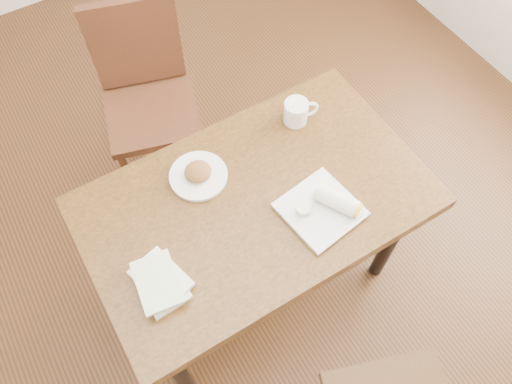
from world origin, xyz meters
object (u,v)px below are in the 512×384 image
table (256,211)px  book_stack (160,282)px  plate_scone (198,174)px  coffee_mug (297,111)px  chair_far (147,89)px  plate_burrito (325,207)px

table → book_stack: book_stack is taller
plate_scone → book_stack: plate_scone is taller
coffee_mug → book_stack: bearing=-155.6°
chair_far → plate_scone: 0.72m
chair_far → book_stack: 1.07m
coffee_mug → plate_burrito: size_ratio=0.50×
table → plate_scone: size_ratio=5.75×
coffee_mug → book_stack: 0.83m
chair_far → plate_burrito: chair_far is taller
plate_burrito → coffee_mug: bearing=70.4°
table → plate_burrito: bearing=-41.9°
chair_far → book_stack: size_ratio=4.31×
coffee_mug → table: bearing=-144.8°
chair_far → coffee_mug: chair_far is taller
plate_scone → coffee_mug: bearing=5.1°
coffee_mug → plate_burrito: coffee_mug is taller
book_stack → plate_burrito: bearing=-4.7°
plate_scone → book_stack: size_ratio=0.96×
plate_scone → coffee_mug: (0.46, 0.04, 0.03)m
plate_scone → table: bearing=-54.7°
chair_far → coffee_mug: bearing=-58.5°
table → plate_burrito: plate_burrito is taller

